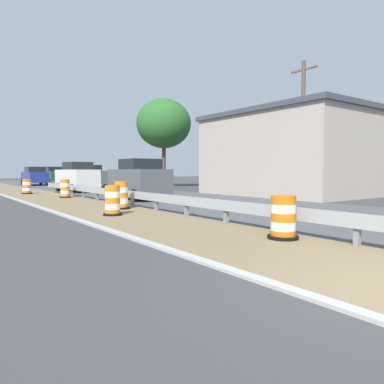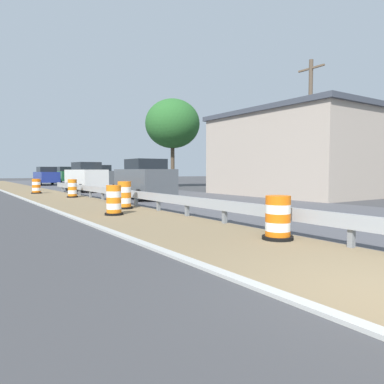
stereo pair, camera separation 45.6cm
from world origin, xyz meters
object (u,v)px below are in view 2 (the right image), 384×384
object	(u,v)px
traffic_barrel_close	(114,202)
traffic_barrel_mid	(124,196)
car_mid_far_lane	(65,175)
utility_pole_near	(310,127)
car_trailing_near_lane	(101,176)
car_lead_far_lane	(86,177)
traffic_barrel_farther	(36,187)
car_lead_near_lane	(46,176)
traffic_barrel_nearest	(278,220)
car_trailing_far_lane	(145,179)
traffic_barrel_far	(72,189)

from	to	relation	value
traffic_barrel_close	traffic_barrel_mid	world-z (taller)	traffic_barrel_mid
traffic_barrel_close	car_mid_far_lane	distance (m)	35.55
car_mid_far_lane	traffic_barrel_mid	bearing A→B (deg)	-9.20
traffic_barrel_close	utility_pole_near	size ratio (longest dim) A/B	0.13
car_trailing_near_lane	car_lead_far_lane	bearing A→B (deg)	-27.80
traffic_barrel_farther	car_lead_near_lane	distance (m)	15.67
traffic_barrel_nearest	utility_pole_near	xyz separation A→B (m)	(11.51, 8.17, 3.74)
traffic_barrel_nearest	traffic_barrel_close	size ratio (longest dim) A/B	0.95
traffic_barrel_farther	car_trailing_far_lane	xyz separation A→B (m)	(4.03, -8.68, 0.66)
traffic_barrel_nearest	traffic_barrel_far	xyz separation A→B (m)	(-0.22, 16.00, 0.03)
car_lead_near_lane	car_lead_far_lane	bearing A→B (deg)	178.47
traffic_barrel_close	traffic_barrel_far	size ratio (longest dim) A/B	1.00
traffic_barrel_mid	car_trailing_near_lane	distance (m)	20.92
traffic_barrel_nearest	traffic_barrel_mid	bearing A→B (deg)	91.48
car_mid_far_lane	utility_pole_near	size ratio (longest dim) A/B	0.58
car_mid_far_lane	car_trailing_far_lane	xyz separation A→B (m)	(-3.21, -28.85, 0.08)
traffic_barrel_close	car_mid_far_lane	world-z (taller)	car_mid_far_lane
traffic_barrel_mid	car_lead_far_lane	size ratio (longest dim) A/B	0.24
car_lead_near_lane	car_trailing_far_lane	world-z (taller)	car_trailing_far_lane
traffic_barrel_farther	utility_pole_near	distance (m)	18.56
traffic_barrel_close	traffic_barrel_far	distance (m)	9.55
traffic_barrel_far	car_trailing_near_lane	size ratio (longest dim) A/B	0.25
car_trailing_far_lane	traffic_barrel_close	bearing A→B (deg)	145.58
car_mid_far_lane	car_trailing_far_lane	bearing A→B (deg)	-4.89
traffic_barrel_nearest	car_trailing_near_lane	size ratio (longest dim) A/B	0.23
traffic_barrel_mid	car_lead_near_lane	xyz separation A→B (m)	(2.88, 27.95, 0.48)
traffic_barrel_far	car_lead_near_lane	size ratio (longest dim) A/B	0.25
traffic_barrel_close	car_trailing_far_lane	distance (m)	7.27
traffic_barrel_farther	car_mid_far_lane	size ratio (longest dim) A/B	0.22
traffic_barrel_far	car_lead_far_lane	world-z (taller)	car_lead_far_lane
traffic_barrel_far	car_lead_far_lane	size ratio (longest dim) A/B	0.23
car_lead_near_lane	car_mid_far_lane	xyz separation A→B (m)	(3.33, 5.01, 0.03)
car_lead_near_lane	traffic_barrel_far	bearing A→B (deg)	171.51
traffic_barrel_mid	car_trailing_near_lane	xyz separation A→B (m)	(6.19, 19.98, 0.54)
traffic_barrel_far	traffic_barrel_farther	bearing A→B (deg)	101.52
utility_pole_near	traffic_barrel_close	bearing A→B (deg)	-172.73
traffic_barrel_mid	car_trailing_near_lane	size ratio (longest dim) A/B	0.26
traffic_barrel_nearest	car_lead_far_lane	xyz separation A→B (m)	(2.37, 21.61, 0.65)
car_lead_far_lane	car_trailing_far_lane	size ratio (longest dim) A/B	1.12
traffic_barrel_far	car_lead_far_lane	distance (m)	6.21
car_trailing_near_lane	car_lead_far_lane	size ratio (longest dim) A/B	0.92
car_trailing_far_lane	traffic_barrel_mid	bearing A→B (deg)	144.78
traffic_barrel_far	car_lead_near_lane	distance (m)	20.48
traffic_barrel_mid	traffic_barrel_close	bearing A→B (deg)	-123.39
traffic_barrel_nearest	car_lead_far_lane	distance (m)	21.75
traffic_barrel_nearest	traffic_barrel_close	xyz separation A→B (m)	(-1.40, 6.52, 0.03)
traffic_barrel_farther	utility_pole_near	world-z (taller)	utility_pole_near
traffic_barrel_close	traffic_barrel_far	bearing A→B (deg)	82.86
car_trailing_near_lane	car_trailing_far_lane	xyz separation A→B (m)	(-3.20, -15.87, 0.05)
car_lead_near_lane	car_lead_far_lane	xyz separation A→B (m)	(-0.29, -14.67, 0.11)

